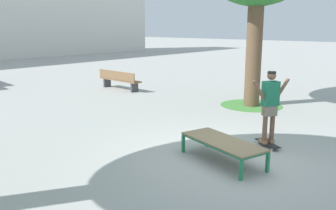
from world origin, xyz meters
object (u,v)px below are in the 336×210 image
at_px(skateboard, 267,143).
at_px(park_bench, 119,80).
at_px(skater, 270,102).
at_px(skate_box, 223,143).

distance_m(skateboard, park_bench, 9.05).
relative_size(skater, park_bench, 0.70).
height_order(skate_box, park_bench, park_bench).
bearing_deg(skate_box, skateboard, -10.99).
distance_m(skate_box, skater, 1.68).
bearing_deg(park_bench, skateboard, -109.26).
distance_m(skate_box, park_bench, 9.39).
bearing_deg(skateboard, skater, 60.68).
bearing_deg(skateboard, skate_box, 169.01).
xyz_separation_m(skate_box, skateboard, (1.51, -0.29, -0.34)).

